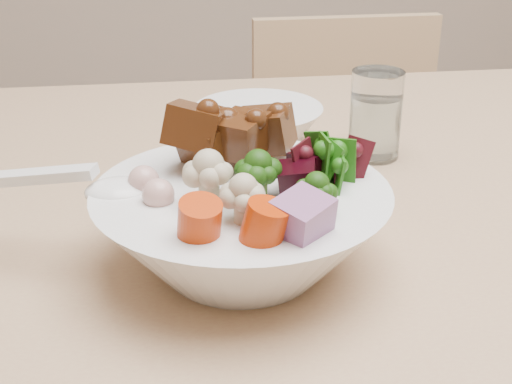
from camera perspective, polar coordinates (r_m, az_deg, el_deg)
dining_table at (r=0.78m, az=13.23°, el=-6.70°), size 1.75×1.00×0.82m
chair_far at (r=1.51m, az=7.68°, el=-1.02°), size 0.39×0.39×0.85m
food_bowl at (r=0.60m, az=-0.98°, el=-2.43°), size 0.25×0.25×0.13m
soup_spoon at (r=0.61m, az=-12.61°, el=0.37°), size 0.16×0.08×0.03m
water_glass at (r=0.84m, az=9.52°, el=5.83°), size 0.06×0.06×0.10m
side_bowl at (r=0.87m, az=0.18°, el=5.18°), size 0.16×0.16×0.05m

